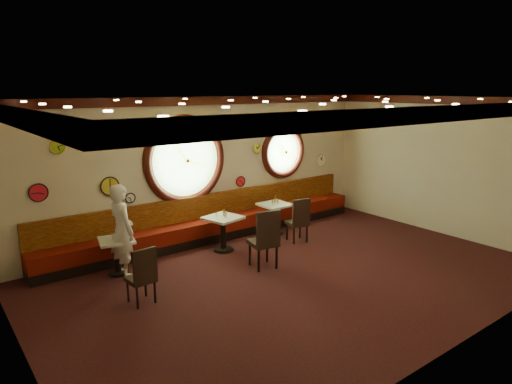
% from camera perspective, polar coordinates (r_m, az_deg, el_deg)
% --- Properties ---
extents(floor, '(9.00, 6.00, 0.00)m').
position_cam_1_polar(floor, '(8.54, 5.07, -10.53)').
color(floor, black).
rests_on(floor, ground).
extents(ceiling, '(9.00, 6.00, 0.02)m').
position_cam_1_polar(ceiling, '(7.83, 5.55, 11.47)').
color(ceiling, gold).
rests_on(ceiling, wall_back).
extents(wall_back, '(9.00, 0.02, 3.20)m').
position_cam_1_polar(wall_back, '(10.40, -5.94, 2.94)').
color(wall_back, beige).
rests_on(wall_back, floor).
extents(wall_front, '(9.00, 0.02, 3.20)m').
position_cam_1_polar(wall_front, '(6.25, 24.28, -4.92)').
color(wall_front, beige).
rests_on(wall_front, floor).
extents(wall_left, '(0.02, 6.00, 3.20)m').
position_cam_1_polar(wall_left, '(6.08, -27.97, -5.77)').
color(wall_left, beige).
rests_on(wall_left, floor).
extents(wall_right, '(0.02, 6.00, 3.20)m').
position_cam_1_polar(wall_right, '(11.52, 22.08, 3.03)').
color(wall_right, beige).
rests_on(wall_right, floor).
extents(molding_back, '(9.00, 0.10, 0.18)m').
position_cam_1_polar(molding_back, '(10.20, -5.99, 11.29)').
color(molding_back, '#340E09').
rests_on(molding_back, wall_back).
extents(molding_front, '(9.00, 0.10, 0.18)m').
position_cam_1_polar(molding_front, '(6.01, 25.20, 9.03)').
color(molding_front, '#340E09').
rests_on(molding_front, wall_back).
extents(molding_left, '(0.10, 6.00, 0.18)m').
position_cam_1_polar(molding_left, '(5.83, -29.06, 8.55)').
color(molding_left, '#340E09').
rests_on(molding_left, wall_back).
extents(molding_right, '(0.10, 6.00, 0.18)m').
position_cam_1_polar(molding_right, '(11.34, 22.60, 10.54)').
color(molding_right, '#340E09').
rests_on(molding_right, wall_back).
extents(banquette_base, '(8.00, 0.55, 0.20)m').
position_cam_1_polar(banquette_base, '(10.53, -4.95, -5.33)').
color(banquette_base, black).
rests_on(banquette_base, floor).
extents(banquette_seat, '(8.00, 0.55, 0.30)m').
position_cam_1_polar(banquette_seat, '(10.46, -4.98, -4.03)').
color(banquette_seat, '#5D0F08').
rests_on(banquette_seat, banquette_base).
extents(banquette_back, '(8.00, 0.10, 0.55)m').
position_cam_1_polar(banquette_back, '(10.53, -5.66, -1.66)').
color(banquette_back, '#5B1007').
rests_on(banquette_back, wall_back).
extents(porthole_left_glass, '(1.66, 0.02, 1.66)m').
position_cam_1_polar(porthole_left_glass, '(10.06, -8.88, 3.96)').
color(porthole_left_glass, '#93D17D').
rests_on(porthole_left_glass, wall_back).
extents(porthole_left_frame, '(1.98, 0.18, 1.98)m').
position_cam_1_polar(porthole_left_frame, '(10.04, -8.84, 3.95)').
color(porthole_left_frame, '#340E09').
rests_on(porthole_left_frame, wall_back).
extents(porthole_left_ring, '(1.61, 0.03, 1.61)m').
position_cam_1_polar(porthole_left_ring, '(10.02, -8.76, 3.93)').
color(porthole_left_ring, gold).
rests_on(porthole_left_ring, wall_back).
extents(porthole_right_glass, '(1.10, 0.02, 1.10)m').
position_cam_1_polar(porthole_right_glass, '(11.64, 3.36, 5.06)').
color(porthole_right_glass, '#93D17D').
rests_on(porthole_right_glass, wall_back).
extents(porthole_right_frame, '(1.38, 0.18, 1.38)m').
position_cam_1_polar(porthole_right_frame, '(11.63, 3.41, 5.05)').
color(porthole_right_frame, '#340E09').
rests_on(porthole_right_frame, wall_back).
extents(porthole_right_ring, '(1.09, 0.03, 1.09)m').
position_cam_1_polar(porthole_right_ring, '(11.61, 3.50, 5.03)').
color(porthole_right_ring, gold).
rests_on(porthole_right_ring, wall_back).
extents(wall_clock_0, '(0.22, 0.03, 0.22)m').
position_cam_1_polar(wall_clock_0, '(11.06, 0.13, 5.45)').
color(wall_clock_0, '#DCE54C').
rests_on(wall_clock_0, wall_back).
extents(wall_clock_1, '(0.26, 0.03, 0.26)m').
position_cam_1_polar(wall_clock_1, '(9.03, -23.58, 5.23)').
color(wall_clock_1, '#97B925').
rests_on(wall_clock_1, wall_back).
extents(wall_clock_2, '(0.28, 0.03, 0.28)m').
position_cam_1_polar(wall_clock_2, '(12.29, 7.44, 8.20)').
color(wall_clock_2, black).
rests_on(wall_clock_2, wall_back).
extents(wall_clock_3, '(0.24, 0.03, 0.24)m').
position_cam_1_polar(wall_clock_3, '(9.37, -16.49, 6.64)').
color(wall_clock_3, black).
rests_on(wall_clock_3, wall_back).
extents(wall_clock_4, '(0.36, 0.03, 0.36)m').
position_cam_1_polar(wall_clock_4, '(9.41, -17.82, 0.71)').
color(wall_clock_4, gold).
rests_on(wall_clock_4, wall_back).
extents(wall_clock_5, '(0.30, 0.03, 0.30)m').
position_cam_1_polar(wall_clock_5, '(10.65, -2.47, 8.39)').
color(wall_clock_5, '#7CB739').
rests_on(wall_clock_5, wall_back).
extents(wall_clock_6, '(0.20, 0.03, 0.20)m').
position_cam_1_polar(wall_clock_6, '(9.61, -15.46, -0.72)').
color(wall_clock_6, silver).
rests_on(wall_clock_6, wall_back).
extents(wall_clock_7, '(0.24, 0.03, 0.24)m').
position_cam_1_polar(wall_clock_7, '(10.90, -1.97, 1.33)').
color(wall_clock_7, red).
rests_on(wall_clock_7, wall_back).
extents(wall_clock_8, '(0.32, 0.03, 0.32)m').
position_cam_1_polar(wall_clock_8, '(9.07, -25.57, -0.07)').
color(wall_clock_8, red).
rests_on(wall_clock_8, wall_back).
extents(wall_clock_9, '(0.34, 0.03, 0.34)m').
position_cam_1_polar(wall_clock_9, '(12.58, 8.13, 3.93)').
color(wall_clock_9, white).
rests_on(wall_clock_9, wall_back).
extents(table_a, '(0.74, 0.74, 0.68)m').
position_cam_1_polar(table_a, '(8.87, -16.95, -7.18)').
color(table_a, black).
rests_on(table_a, floor).
extents(table_b, '(0.82, 0.82, 0.75)m').
position_cam_1_polar(table_b, '(9.66, -4.12, -4.69)').
color(table_b, black).
rests_on(table_b, floor).
extents(table_c, '(0.66, 0.66, 0.73)m').
position_cam_1_polar(table_c, '(10.78, 2.37, -2.86)').
color(table_c, black).
rests_on(table_c, floor).
extents(chair_a, '(0.43, 0.43, 0.59)m').
position_cam_1_polar(chair_a, '(7.52, -13.98, -9.70)').
color(chair_a, black).
rests_on(chair_a, floor).
extents(chair_b, '(0.57, 0.57, 0.72)m').
position_cam_1_polar(chair_b, '(8.64, 1.22, -5.45)').
color(chair_b, black).
rests_on(chair_b, floor).
extents(chair_c, '(0.51, 0.51, 0.63)m').
position_cam_1_polar(chair_c, '(10.17, 5.42, -3.18)').
color(chair_c, black).
rests_on(chair_c, floor).
extents(condiment_a_salt, '(0.04, 0.04, 0.11)m').
position_cam_1_polar(condiment_a_salt, '(8.77, -17.48, -5.31)').
color(condiment_a_salt, silver).
rests_on(condiment_a_salt, table_a).
extents(condiment_b_salt, '(0.03, 0.03, 0.09)m').
position_cam_1_polar(condiment_b_salt, '(9.58, -4.98, -2.84)').
color(condiment_b_salt, silver).
rests_on(condiment_b_salt, table_b).
extents(condiment_c_salt, '(0.04, 0.04, 0.10)m').
position_cam_1_polar(condiment_c_salt, '(10.71, 2.06, -1.19)').
color(condiment_c_salt, '#BCBDC1').
rests_on(condiment_c_salt, table_c).
extents(condiment_a_pepper, '(0.04, 0.04, 0.11)m').
position_cam_1_polar(condiment_a_pepper, '(8.70, -16.88, -5.45)').
color(condiment_a_pepper, silver).
rests_on(condiment_a_pepper, table_a).
extents(condiment_b_pepper, '(0.04, 0.04, 0.11)m').
position_cam_1_polar(condiment_b_pepper, '(9.51, -3.79, -2.88)').
color(condiment_b_pepper, silver).
rests_on(condiment_b_pepper, table_b).
extents(condiment_c_pepper, '(0.04, 0.04, 0.11)m').
position_cam_1_polar(condiment_c_pepper, '(10.69, 2.74, -1.22)').
color(condiment_c_pepper, silver).
rests_on(condiment_c_pepper, table_c).
extents(condiment_a_bottle, '(0.05, 0.05, 0.15)m').
position_cam_1_polar(condiment_a_bottle, '(8.87, -16.75, -4.95)').
color(condiment_a_bottle, '#C37E2D').
rests_on(condiment_a_bottle, table_a).
extents(condiment_b_bottle, '(0.05, 0.05, 0.15)m').
position_cam_1_polar(condiment_b_bottle, '(9.61, -4.03, -2.60)').
color(condiment_b_bottle, gold).
rests_on(condiment_b_bottle, table_b).
extents(condiment_c_bottle, '(0.05, 0.05, 0.17)m').
position_cam_1_polar(condiment_c_bottle, '(10.85, 2.41, -0.80)').
color(condiment_c_bottle, gold).
rests_on(condiment_c_bottle, table_c).
extents(waiter, '(0.47, 0.66, 1.72)m').
position_cam_1_polar(waiter, '(8.64, -16.40, -4.64)').
color(waiter, white).
rests_on(waiter, floor).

